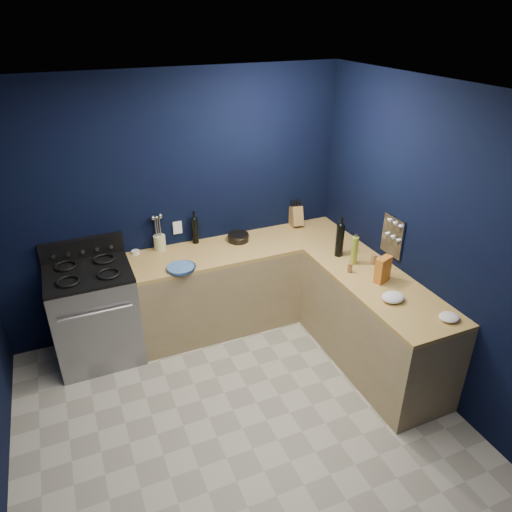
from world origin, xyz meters
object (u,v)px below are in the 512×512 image
utensil_crock (160,242)px  crouton_bag (383,269)px  plate_stack (181,268)px  knife_block (295,216)px  gas_range (96,316)px

utensil_crock → crouton_bag: bearing=-39.8°
plate_stack → knife_block: knife_block is taller
knife_block → gas_range: bearing=-166.3°
gas_range → crouton_bag: (2.39, -1.12, 0.56)m
crouton_bag → gas_range: bearing=134.2°
plate_stack → crouton_bag: 1.83m
utensil_crock → crouton_bag: crouton_bag is taller
plate_stack → crouton_bag: crouton_bag is taller
utensil_crock → crouton_bag: (1.67, -1.39, 0.04)m
utensil_crock → knife_block: (1.52, 0.00, 0.03)m
plate_stack → knife_block: 1.53m
utensil_crock → crouton_bag: size_ratio=0.63×
gas_range → plate_stack: (0.81, -0.22, 0.46)m
crouton_bag → knife_block: bearing=75.1°
plate_stack → gas_range: bearing=164.7°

